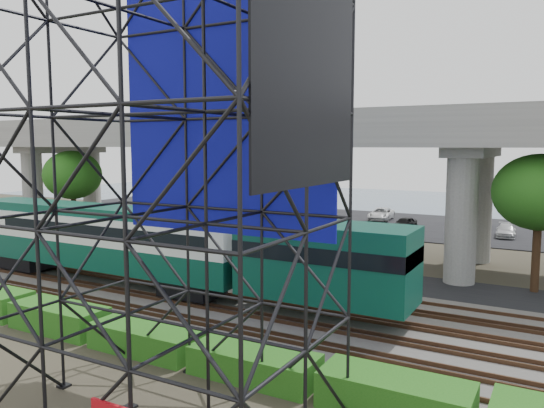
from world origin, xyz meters
The scene contains 13 objects.
ground centered at (0.00, 0.00, 0.00)m, with size 140.00×140.00×0.00m, color #474233.
ballast_bed centered at (0.00, 2.00, 0.10)m, with size 90.00×12.00×0.20m, color slate.
service_road centered at (0.00, 10.50, 0.04)m, with size 90.00×5.00×0.08m, color black.
parking_lot centered at (0.00, 34.00, 0.04)m, with size 90.00×18.00×0.08m, color black.
harbor_water centered at (0.00, 56.00, 0.01)m, with size 140.00×40.00×0.03m, color #495C79.
rail_tracks centered at (0.00, 2.00, 0.28)m, with size 90.00×9.52×0.16m.
commuter_train centered at (-5.91, 2.00, 2.88)m, with size 29.30×3.06×4.30m.
overpass centered at (-0.65, 16.00, 8.21)m, with size 80.00×12.00×12.40m.
scaffold_tower centered at (5.25, -7.98, 7.47)m, with size 9.36×6.36×15.00m.
hedge_strip centered at (1.01, -4.30, 0.56)m, with size 34.60×1.80×1.20m.
trees centered at (-4.67, 16.17, 5.57)m, with size 40.94×16.94×7.69m.
suv centered at (-18.80, 9.62, 0.72)m, with size 2.13×4.61×1.28m, color black.
parked_cars centered at (0.82, 33.83, 0.68)m, with size 38.98×9.57×1.32m.
Camera 1 is at (15.18, -19.54, 8.10)m, focal length 35.00 mm.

